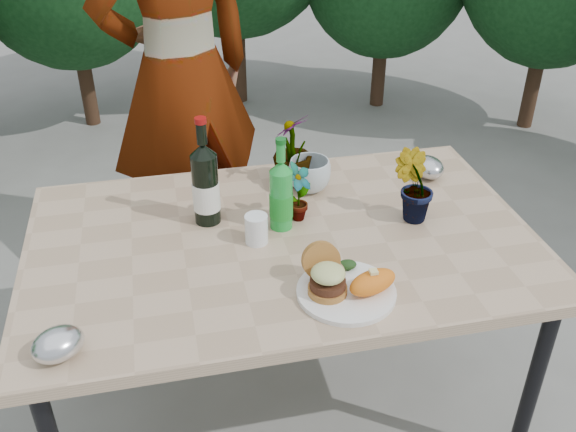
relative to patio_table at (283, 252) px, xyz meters
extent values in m
plane|color=slate|center=(0.00, 0.00, -0.69)|extent=(80.00, 80.00, 0.00)
cube|color=tan|center=(0.00, 0.00, 0.04)|extent=(1.60, 1.00, 0.04)
cylinder|color=black|center=(0.72, -0.42, -0.34)|extent=(0.05, 0.05, 0.71)
cylinder|color=black|center=(-0.72, 0.42, -0.34)|extent=(0.05, 0.05, 0.71)
cylinder|color=black|center=(0.72, 0.42, -0.34)|extent=(0.05, 0.05, 0.71)
cylinder|color=#382316|center=(-0.80, 2.80, -0.48)|extent=(0.10, 0.10, 0.42)
cylinder|color=#382316|center=(0.30, 3.00, -0.44)|extent=(0.10, 0.10, 0.50)
cylinder|color=#382316|center=(1.30, 2.70, -0.50)|extent=(0.10, 0.10, 0.38)
cylinder|color=#382316|center=(2.20, 2.10, -0.47)|extent=(0.10, 0.10, 0.44)
cylinder|color=white|center=(0.12, -0.31, 0.06)|extent=(0.28, 0.28, 0.01)
cylinder|color=#B7722D|center=(0.06, -0.31, 0.08)|extent=(0.11, 0.11, 0.02)
cylinder|color=#472314|center=(0.06, -0.31, 0.10)|extent=(0.10, 0.10, 0.02)
ellipsoid|color=beige|center=(0.06, -0.31, 0.14)|extent=(0.10, 0.10, 0.04)
cylinder|color=#B7722D|center=(0.06, -0.24, 0.13)|extent=(0.11, 0.06, 0.11)
ellipsoid|color=orange|center=(0.18, -0.33, 0.10)|extent=(0.17, 0.12, 0.06)
ellipsoid|color=olive|center=(0.12, -0.22, 0.08)|extent=(0.04, 0.04, 0.02)
ellipsoid|color=#193814|center=(0.15, -0.22, 0.09)|extent=(0.06, 0.04, 0.03)
cylinder|color=black|center=(-0.22, 0.15, 0.18)|extent=(0.08, 0.08, 0.24)
cylinder|color=white|center=(-0.22, 0.15, 0.15)|extent=(0.09, 0.09, 0.10)
cone|color=black|center=(-0.22, 0.15, 0.32)|extent=(0.08, 0.08, 0.04)
cylinder|color=black|center=(-0.22, 0.15, 0.37)|extent=(0.03, 0.03, 0.07)
cylinder|color=maroon|center=(-0.22, 0.15, 0.42)|extent=(0.04, 0.04, 0.02)
cylinder|color=green|center=(0.01, 0.06, 0.16)|extent=(0.07, 0.07, 0.20)
cylinder|color=#198C26|center=(0.01, 0.06, 0.14)|extent=(0.08, 0.08, 0.08)
cone|color=green|center=(0.01, 0.06, 0.28)|extent=(0.07, 0.07, 0.04)
cylinder|color=green|center=(0.01, 0.06, 0.33)|extent=(0.03, 0.03, 0.06)
cylinder|color=#0C5919|center=(0.01, 0.06, 0.36)|extent=(0.03, 0.03, 0.02)
cylinder|color=white|center=(-0.08, -0.01, 0.10)|extent=(0.07, 0.07, 0.09)
imported|color=#2C6021|center=(0.07, 0.09, 0.16)|extent=(0.13, 0.12, 0.20)
imported|color=#2C5E20|center=(0.44, 0.02, 0.18)|extent=(0.17, 0.17, 0.24)
imported|color=#23521C|center=(0.11, 0.35, 0.19)|extent=(0.20, 0.20, 0.26)
imported|color=silver|center=(0.16, 0.28, 0.12)|extent=(0.18, 0.18, 0.12)
ellipsoid|color=silver|center=(-0.65, -0.39, 0.10)|extent=(0.17, 0.16, 0.08)
ellipsoid|color=#B9BBC1|center=(0.61, 0.28, 0.10)|extent=(0.12, 0.14, 0.08)
imported|color=#906748|center=(-0.23, 0.92, 0.29)|extent=(0.84, 0.72, 1.96)
camera|label=1|loc=(-0.34, -1.65, 1.20)|focal=40.00mm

